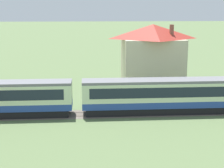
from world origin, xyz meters
The scene contains 4 objects.
ground_plane centered at (0.00, 0.00, 0.00)m, with size 600.00×600.00×0.00m, color #566B42.
passenger_train centered at (-16.05, 0.11, 2.34)m, with size 91.18×3.11×4.22m.
railway_track centered at (-10.54, 0.11, 0.01)m, with size 137.96×3.60×0.04m.
station_house_red_roof centered at (-4.34, 14.90, 5.25)m, with size 10.32×8.17×10.20m.
Camera 1 is at (-15.10, -40.18, 12.71)m, focal length 55.00 mm.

